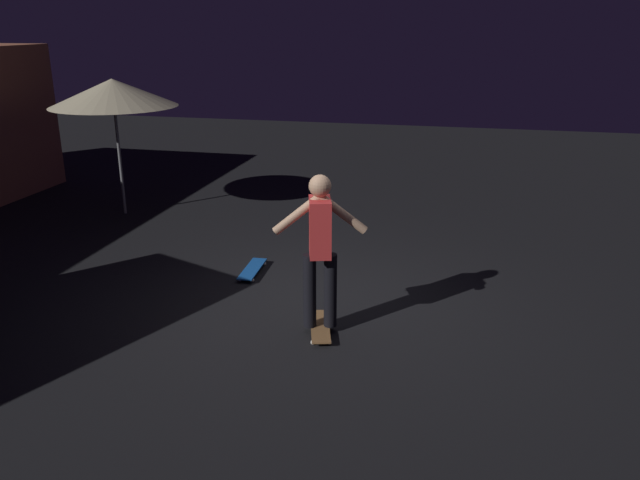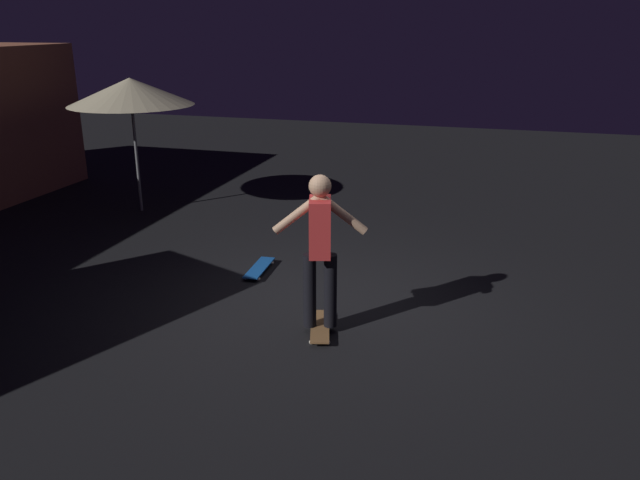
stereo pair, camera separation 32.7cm
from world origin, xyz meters
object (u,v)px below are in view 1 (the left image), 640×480
object	(u,v)px
patio_umbrella	(113,93)
skater	(320,241)
skateboard_ridden	(320,327)
skateboard_spare	(252,269)

from	to	relation	value
patio_umbrella	skater	xyz separation A→B (m)	(-3.59, -4.36, -1.04)
skateboard_ridden	skater	size ratio (longest dim) A/B	0.48
skateboard_spare	skater	world-z (taller)	skater
skateboard_ridden	patio_umbrella	bearing A→B (deg)	50.57
skateboard_ridden	skater	bearing A→B (deg)	0.00
patio_umbrella	skateboard_spare	size ratio (longest dim) A/B	2.91
patio_umbrella	skateboard_ridden	bearing A→B (deg)	-129.43
skateboard_spare	patio_umbrella	bearing A→B (deg)	55.16
skateboard_ridden	skateboard_spare	distance (m)	1.91
skater	skateboard_spare	bearing A→B (deg)	41.53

